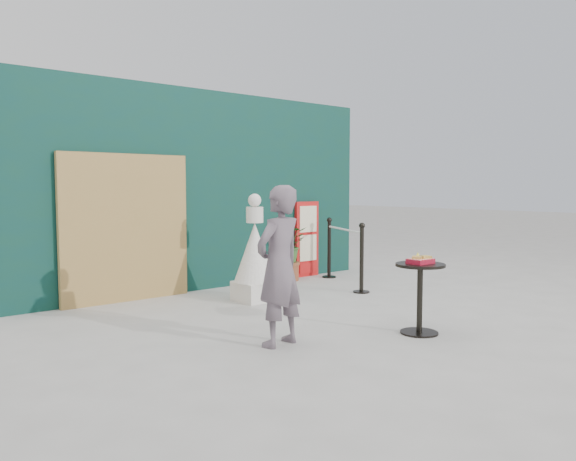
% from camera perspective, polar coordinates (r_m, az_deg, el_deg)
% --- Properties ---
extents(ground, '(60.00, 60.00, 0.00)m').
position_cam_1_polar(ground, '(6.45, 6.97, -9.54)').
color(ground, '#ADAAA5').
rests_on(ground, ground).
extents(back_wall, '(6.00, 0.30, 3.00)m').
position_cam_1_polar(back_wall, '(8.71, -8.29, 4.05)').
color(back_wall, '#0B3230').
rests_on(back_wall, ground).
extents(bamboo_fence, '(1.80, 0.08, 2.00)m').
position_cam_1_polar(bamboo_fence, '(7.89, -16.12, 0.25)').
color(bamboo_fence, tan).
rests_on(bamboo_fence, ground).
extents(woman, '(0.63, 0.48, 1.57)m').
position_cam_1_polar(woman, '(5.48, -0.91, -3.62)').
color(woman, '#665761').
rests_on(woman, ground).
extents(menu_board, '(0.50, 0.07, 1.30)m').
position_cam_1_polar(menu_board, '(9.74, 1.93, -0.88)').
color(menu_board, red).
rests_on(menu_board, ground).
extents(statue, '(0.57, 0.57, 1.46)m').
position_cam_1_polar(statue, '(7.65, -3.38, -2.75)').
color(statue, silver).
rests_on(statue, ground).
extents(cafe_table, '(0.52, 0.52, 0.75)m').
position_cam_1_polar(cafe_table, '(6.11, 13.26, -5.62)').
color(cafe_table, black).
rests_on(cafe_table, ground).
extents(food_basket, '(0.26, 0.19, 0.11)m').
position_cam_1_polar(food_basket, '(6.07, 13.30, -2.93)').
color(food_basket, '#AA122A').
rests_on(food_basket, cafe_table).
extents(planter, '(0.52, 0.45, 0.89)m').
position_cam_1_polar(planter, '(9.30, 0.12, -1.96)').
color(planter, brown).
rests_on(planter, ground).
extents(stanchion_barrier, '(0.84, 1.54, 1.03)m').
position_cam_1_polar(stanchion_barrier, '(8.97, 5.73, -2.35)').
color(stanchion_barrier, black).
rests_on(stanchion_barrier, ground).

